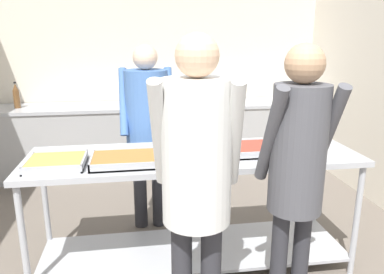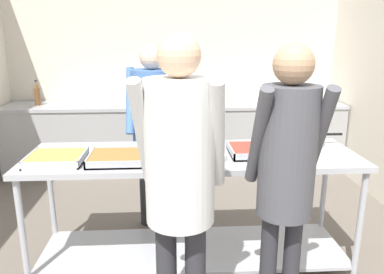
{
  "view_description": "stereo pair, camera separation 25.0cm",
  "coord_description": "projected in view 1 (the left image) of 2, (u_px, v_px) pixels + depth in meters",
  "views": [
    {
      "loc": [
        -0.31,
        -1.08,
        1.73
      ],
      "look_at": [
        0.09,
        1.57,
        1.0
      ],
      "focal_mm": 35.0,
      "sensor_mm": 36.0,
      "label": 1
    },
    {
      "loc": [
        -0.07,
        -1.1,
        1.73
      ],
      "look_at": [
        0.09,
        1.57,
        1.0
      ],
      "focal_mm": 35.0,
      "sensor_mm": 36.0,
      "label": 2
    }
  ],
  "objects": [
    {
      "name": "serving_tray_greens",
      "position": [
        258.0,
        149.0,
        2.74
      ],
      "size": [
        0.4,
        0.33,
        0.05
      ],
      "color": "#ADAFB5",
      "rests_on": "serving_counter"
    },
    {
      "name": "plate_stack",
      "position": [
        213.0,
        156.0,
        2.6
      ],
      "size": [
        0.24,
        0.24,
        0.04
      ],
      "color": "white",
      "rests_on": "serving_counter"
    },
    {
      "name": "serving_tray_vegetables",
      "position": [
        56.0,
        163.0,
        2.44
      ],
      "size": [
        0.37,
        0.33,
        0.05
      ],
      "color": "#ADAFB5",
      "rests_on": "serving_counter"
    },
    {
      "name": "wall_rear",
      "position": [
        157.0,
        67.0,
        4.99
      ],
      "size": [
        4.45,
        0.06,
        2.65
      ],
      "color": "beige",
      "rests_on": "ground_plane"
    },
    {
      "name": "back_counter",
      "position": [
        161.0,
        137.0,
        4.87
      ],
      "size": [
        4.29,
        0.65,
        0.89
      ],
      "color": "#A8A8A8",
      "rests_on": "ground_plane"
    },
    {
      "name": "serving_tray_roast",
      "position": [
        126.0,
        160.0,
        2.5
      ],
      "size": [
        0.46,
        0.33,
        0.05
      ],
      "color": "#ADAFB5",
      "rests_on": "serving_counter"
    },
    {
      "name": "serving_counter",
      "position": [
        194.0,
        191.0,
        2.78
      ],
      "size": [
        2.38,
        0.72,
        0.9
      ],
      "color": "#ADAFB5",
      "rests_on": "ground_plane"
    },
    {
      "name": "cook_behind_counter",
      "position": [
        147.0,
        119.0,
        3.27
      ],
      "size": [
        0.46,
        0.37,
        1.66
      ],
      "color": "#2D2D33",
      "rests_on": "ground_plane"
    },
    {
      "name": "water_bottle",
      "position": [
        16.0,
        96.0,
        4.45
      ],
      "size": [
        0.07,
        0.07,
        0.31
      ],
      "color": "brown",
      "rests_on": "back_counter"
    },
    {
      "name": "broccoli_bowl",
      "position": [
        176.0,
        150.0,
        2.69
      ],
      "size": [
        0.18,
        0.18,
        0.09
      ],
      "color": "silver",
      "rests_on": "serving_counter"
    },
    {
      "name": "sauce_pan",
      "position": [
        302.0,
        136.0,
        3.01
      ],
      "size": [
        0.41,
        0.27,
        0.09
      ],
      "color": "#ADAFB5",
      "rests_on": "serving_counter"
    },
    {
      "name": "guest_serving_right",
      "position": [
        297.0,
        160.0,
        2.05
      ],
      "size": [
        0.4,
        0.32,
        1.69
      ],
      "color": "#2D2D33",
      "rests_on": "ground_plane"
    },
    {
      "name": "guest_serving_left",
      "position": [
        197.0,
        168.0,
        1.88
      ],
      "size": [
        0.5,
        0.4,
        1.74
      ],
      "color": "#2D2D33",
      "rests_on": "ground_plane"
    }
  ]
}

